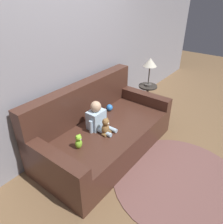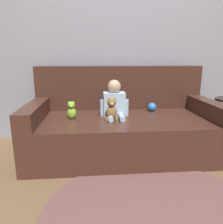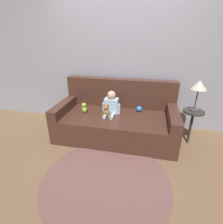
{
  "view_description": "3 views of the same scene",
  "coord_description": "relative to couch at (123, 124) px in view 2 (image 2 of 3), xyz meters",
  "views": [
    {
      "loc": [
        -1.88,
        -1.54,
        2.03
      ],
      "look_at": [
        0.04,
        -0.06,
        0.62
      ],
      "focal_mm": 35.0,
      "sensor_mm": 36.0,
      "label": 1
    },
    {
      "loc": [
        -0.32,
        -2.22,
        1.02
      ],
      "look_at": [
        -0.14,
        -0.12,
        0.49
      ],
      "focal_mm": 35.0,
      "sensor_mm": 36.0,
      "label": 2
    },
    {
      "loc": [
        0.5,
        -2.59,
        1.64
      ],
      "look_at": [
        -0.05,
        -0.11,
        0.49
      ],
      "focal_mm": 28.0,
      "sensor_mm": 36.0,
      "label": 3
    }
  ],
  "objects": [
    {
      "name": "ground_plane",
      "position": [
        0.0,
        -0.07,
        -0.3
      ],
      "size": [
        12.0,
        12.0,
        0.0
      ],
      "primitive_type": "plane",
      "color": "brown"
    },
    {
      "name": "wall_back",
      "position": [
        0.0,
        0.51,
        1.0
      ],
      "size": [
        8.0,
        0.05,
        2.6
      ],
      "color": "#93939E",
      "rests_on": "ground_plane"
    },
    {
      "name": "couch",
      "position": [
        0.0,
        0.0,
        0.0
      ],
      "size": [
        1.97,
        0.99,
        0.92
      ],
      "color": "#47281E",
      "rests_on": "ground_plane"
    },
    {
      "name": "person_baby",
      "position": [
        -0.1,
        -0.01,
        0.26
      ],
      "size": [
        0.31,
        0.37,
        0.38
      ],
      "color": "silver",
      "rests_on": "couch"
    },
    {
      "name": "teddy_bear_brown",
      "position": [
        -0.14,
        -0.18,
        0.21
      ],
      "size": [
        0.13,
        0.1,
        0.23
      ],
      "color": "olive",
      "rests_on": "couch"
    },
    {
      "name": "plush_toy_side",
      "position": [
        -0.54,
        -0.11,
        0.2
      ],
      "size": [
        0.09,
        0.08,
        0.18
      ],
      "color": "#8CD133",
      "rests_on": "couch"
    },
    {
      "name": "toy_ball",
      "position": [
        0.36,
        0.15,
        0.15
      ],
      "size": [
        0.1,
        0.1,
        0.1
      ],
      "color": "#337FDB",
      "rests_on": "couch"
    },
    {
      "name": "floor_rug",
      "position": [
        0.09,
        -1.12,
        -0.29
      ],
      "size": [
        1.57,
        1.57,
        0.01
      ],
      "color": "brown",
      "rests_on": "ground_plane"
    }
  ]
}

